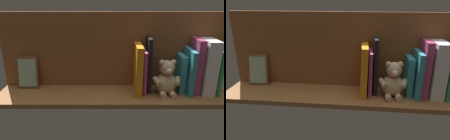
{
  "view_description": "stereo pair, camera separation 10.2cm",
  "coord_description": "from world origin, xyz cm",
  "views": [
    {
      "loc": [
        -0.25,
        95.68,
        46.53
      ],
      "look_at": [
        0.0,
        0.0,
        11.94
      ],
      "focal_mm": 34.34,
      "sensor_mm": 36.0,
      "label": 1
    },
    {
      "loc": [
        -10.39,
        95.11,
        46.53
      ],
      "look_at": [
        0.0,
        0.0,
        11.94
      ],
      "focal_mm": 34.34,
      "sensor_mm": 36.0,
      "label": 2
    }
  ],
  "objects": [
    {
      "name": "teddy_bear",
      "position": [
        -25.95,
        0.7,
        7.57
      ],
      "size": [
        13.96,
        11.09,
        17.2
      ],
      "rotation": [
        0.0,
        0.0,
        0.03
      ],
      "color": "#D1B284",
      "rests_on": "ground_plane"
    },
    {
      "name": "picture_frame_leaning",
      "position": [
        43.24,
        -6.33,
        8.23
      ],
      "size": [
        10.41,
        4.13,
        16.66
      ],
      "color": "brown",
      "rests_on": "ground_plane"
    },
    {
      "name": "shelf_back_panel",
      "position": [
        0.0,
        -9.85,
        19.05
      ],
      "size": [
        112.49,
        1.5,
        38.1
      ],
      "primitive_type": "cube",
      "color": "brown",
      "rests_on": "ground_plane"
    },
    {
      "name": "book_2",
      "position": [
        -36.93,
        -1.73,
        10.79
      ],
      "size": [
        2.24,
        13.94,
        21.58
      ],
      "primitive_type": "cube",
      "color": "teal",
      "rests_on": "ground_plane"
    },
    {
      "name": "book_3",
      "position": [
        -33.73,
        -3.42,
        9.2
      ],
      "size": [
        3.15,
        10.55,
        18.44
      ],
      "primitive_type": "cube",
      "rotation": [
        0.0,
        0.02,
        0.0
      ],
      "color": "teal",
      "rests_on": "ground_plane"
    },
    {
      "name": "ground_plane",
      "position": [
        0.0,
        0.0,
        -1.1
      ],
      "size": [
        112.49,
        24.19,
        2.2
      ],
      "primitive_type": "cube",
      "color": "brown"
    },
    {
      "name": "book_5",
      "position": [
        -15.32,
        -2.51,
        10.49
      ],
      "size": [
        1.88,
        12.36,
        21.0
      ],
      "primitive_type": "cube",
      "rotation": [
        0.0,
        0.01,
        0.0
      ],
      "color": "#B23F72",
      "rests_on": "ground_plane"
    },
    {
      "name": "book_1",
      "position": [
        -40.33,
        -2.81,
        13.22
      ],
      "size": [
        3.18,
        11.77,
        26.44
      ],
      "primitive_type": "cube",
      "color": "#B23F72",
      "rests_on": "ground_plane"
    },
    {
      "name": "book_4",
      "position": [
        -17.67,
        -3.67,
        13.42
      ],
      "size": [
        2.44,
        10.05,
        26.87
      ],
      "primitive_type": "cube",
      "rotation": [
        0.0,
        0.03,
        0.0
      ],
      "color": "black",
      "rests_on": "ground_plane"
    },
    {
      "name": "dictionary_thick_white",
      "position": [
        -45.58,
        -1.93,
        13.1
      ],
      "size": [
        5.94,
        13.34,
        26.19
      ],
      "primitive_type": "cube",
      "color": "silver",
      "rests_on": "ground_plane"
    },
    {
      "name": "book_6",
      "position": [
        -12.31,
        -1.37,
        11.92
      ],
      "size": [
        3.02,
        14.64,
        23.83
      ],
      "primitive_type": "cube",
      "color": "orange",
      "rests_on": "ground_plane"
    },
    {
      "name": "book_0",
      "position": [
        -49.98,
        -1.96,
        10.63
      ],
      "size": [
        1.48,
        13.47,
        21.26
      ],
      "primitive_type": "cube",
      "color": "green",
      "rests_on": "ground_plane"
    }
  ]
}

